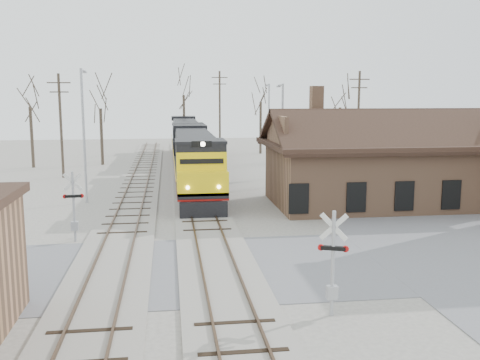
% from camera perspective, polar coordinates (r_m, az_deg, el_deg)
% --- Properties ---
extents(ground, '(140.00, 140.00, 0.00)m').
position_cam_1_polar(ground, '(23.21, -2.40, -9.25)').
color(ground, '#A9A499').
rests_on(ground, ground).
extents(road, '(60.00, 9.00, 0.03)m').
position_cam_1_polar(road, '(23.21, -2.40, -9.21)').
color(road, slate).
rests_on(road, ground).
extents(track_main, '(3.40, 90.00, 0.24)m').
position_cam_1_polar(track_main, '(37.70, -4.50, -2.03)').
color(track_main, '#A9A499').
rests_on(track_main, ground).
extents(track_siding, '(3.40, 90.00, 0.24)m').
position_cam_1_polar(track_siding, '(37.73, -11.34, -2.17)').
color(track_siding, '#A9A499').
rests_on(track_siding, ground).
extents(depot, '(15.20, 9.31, 7.90)m').
position_cam_1_polar(depot, '(37.04, 14.59, 1.18)').
color(depot, '#96694D').
rests_on(depot, ground).
extents(locomotive_lead, '(3.07, 20.56, 4.57)m').
position_cam_1_polar(locomotive_lead, '(40.85, -4.82, 2.13)').
color(locomotive_lead, black).
rests_on(locomotive_lead, ground).
extents(locomotive_trailing, '(3.07, 20.56, 4.32)m').
position_cam_1_polar(locomotive_trailing, '(61.57, -5.80, 4.43)').
color(locomotive_trailing, black).
rests_on(locomotive_trailing, ground).
extents(crossbuck_near, '(0.98, 0.44, 3.57)m').
position_cam_1_polar(crossbuck_near, '(18.08, 9.86, -9.04)').
color(crossbuck_near, '#A5A8AD').
rests_on(crossbuck_near, ground).
extents(crossbuck_far, '(1.02, 0.27, 3.57)m').
position_cam_1_polar(crossbuck_far, '(27.93, -17.29, -2.89)').
color(crossbuck_far, '#A5A8AD').
rests_on(crossbuck_far, ground).
extents(streetlight_a, '(0.25, 2.04, 9.05)m').
position_cam_1_polar(streetlight_a, '(37.67, -16.31, 5.29)').
color(streetlight_a, '#A5A8AD').
rests_on(streetlight_a, ground).
extents(streetlight_b, '(0.25, 2.04, 8.19)m').
position_cam_1_polar(streetlight_b, '(43.12, 4.49, 5.47)').
color(streetlight_b, '#A5A8AD').
rests_on(streetlight_b, ground).
extents(streetlight_c, '(0.25, 2.04, 8.51)m').
position_cam_1_polar(streetlight_c, '(58.39, 3.07, 6.56)').
color(streetlight_c, '#A5A8AD').
rests_on(streetlight_c, ground).
extents(utility_pole_a, '(2.00, 0.24, 9.17)m').
position_cam_1_polar(utility_pole_a, '(49.91, -18.57, 5.71)').
color(utility_pole_a, '#382D23').
rests_on(utility_pole_a, ground).
extents(utility_pole_b, '(2.00, 0.24, 10.27)m').
position_cam_1_polar(utility_pole_b, '(67.46, -2.17, 7.39)').
color(utility_pole_b, '#382D23').
rests_on(utility_pole_b, ground).
extents(utility_pole_c, '(2.00, 0.24, 9.61)m').
position_cam_1_polar(utility_pole_c, '(53.74, 12.50, 6.41)').
color(utility_pole_c, '#382D23').
rests_on(utility_pole_c, ground).
extents(tree_a, '(4.11, 4.11, 10.06)m').
position_cam_1_polar(tree_a, '(58.02, -21.55, 8.28)').
color(tree_a, '#382D23').
rests_on(tree_a, ground).
extents(tree_b, '(3.95, 3.95, 9.69)m').
position_cam_1_polar(tree_b, '(58.16, -14.70, 8.35)').
color(tree_b, '#382D23').
rests_on(tree_b, ground).
extents(tree_c, '(4.89, 4.89, 11.98)m').
position_cam_1_polar(tree_c, '(70.52, -6.04, 9.99)').
color(tree_c, '#382D23').
rests_on(tree_c, ground).
extents(tree_d, '(4.32, 4.32, 10.58)m').
position_cam_1_polar(tree_d, '(67.45, 2.23, 9.23)').
color(tree_d, '#382D23').
rests_on(tree_d, ground).
extents(tree_e, '(3.93, 3.93, 9.63)m').
position_cam_1_polar(tree_e, '(63.67, 10.65, 8.48)').
color(tree_e, '#382D23').
rests_on(tree_e, ground).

